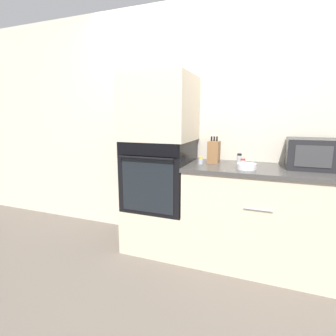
% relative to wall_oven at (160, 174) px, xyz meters
% --- Properties ---
extents(ground_plane, '(12.00, 12.00, 0.00)m').
position_rel_wall_oven_xyz_m(ground_plane, '(0.32, -0.30, -0.78)').
color(ground_plane, '#6B6056').
extents(wall_back, '(8.00, 0.05, 2.50)m').
position_rel_wall_oven_xyz_m(wall_back, '(0.32, 0.33, 0.47)').
color(wall_back, beige).
rests_on(wall_back, ground_plane).
extents(oven_cabinet_base, '(0.65, 0.60, 0.44)m').
position_rel_wall_oven_xyz_m(oven_cabinet_base, '(-0.00, 0.00, -0.56)').
color(oven_cabinet_base, beige).
rests_on(oven_cabinet_base, ground_plane).
extents(wall_oven, '(0.62, 0.64, 0.68)m').
position_rel_wall_oven_xyz_m(wall_oven, '(0.00, 0.00, 0.00)').
color(wall_oven, black).
rests_on(wall_oven, oven_cabinet_base).
extents(oven_cabinet_upper, '(0.65, 0.60, 0.62)m').
position_rel_wall_oven_xyz_m(oven_cabinet_upper, '(-0.00, 0.00, 0.65)').
color(oven_cabinet_upper, beige).
rests_on(oven_cabinet_upper, wall_oven).
extents(counter_unit, '(1.31, 0.63, 0.92)m').
position_rel_wall_oven_xyz_m(counter_unit, '(0.97, 0.00, -0.32)').
color(counter_unit, beige).
rests_on(counter_unit, ground_plane).
extents(microwave, '(0.43, 0.35, 0.26)m').
position_rel_wall_oven_xyz_m(microwave, '(1.37, 0.11, 0.26)').
color(microwave, '#232326').
rests_on(microwave, counter_unit).
extents(knife_block, '(0.10, 0.14, 0.25)m').
position_rel_wall_oven_xyz_m(knife_block, '(0.52, 0.10, 0.24)').
color(knife_block, olive).
rests_on(knife_block, counter_unit).
extents(bowl, '(0.16, 0.16, 0.05)m').
position_rel_wall_oven_xyz_m(bowl, '(0.85, -0.12, 0.16)').
color(bowl, white).
rests_on(bowl, counter_unit).
extents(condiment_jar_near, '(0.05, 0.05, 0.09)m').
position_rel_wall_oven_xyz_m(condiment_jar_near, '(0.75, 0.21, 0.17)').
color(condiment_jar_near, silver).
rests_on(condiment_jar_near, counter_unit).
extents(condiment_jar_mid, '(0.04, 0.04, 0.07)m').
position_rel_wall_oven_xyz_m(condiment_jar_mid, '(0.80, 0.02, 0.17)').
color(condiment_jar_mid, silver).
rests_on(condiment_jar_mid, counter_unit).
extents(condiment_jar_far, '(0.05, 0.05, 0.07)m').
position_rel_wall_oven_xyz_m(condiment_jar_far, '(0.42, -0.02, 0.17)').
color(condiment_jar_far, silver).
rests_on(condiment_jar_far, counter_unit).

